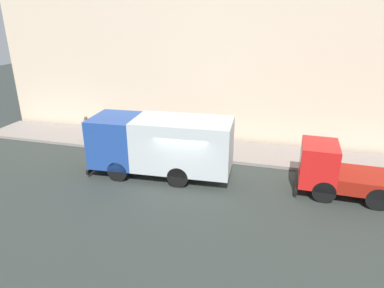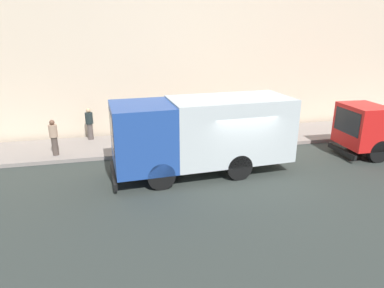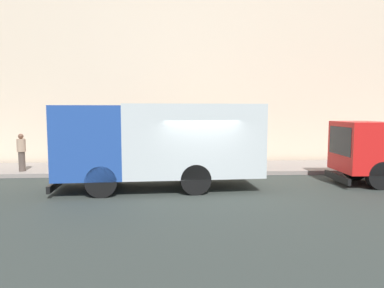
% 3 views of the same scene
% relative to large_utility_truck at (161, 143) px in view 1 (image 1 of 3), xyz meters
% --- Properties ---
extents(ground, '(80.00, 80.00, 0.00)m').
position_rel_large_utility_truck_xyz_m(ground, '(-0.73, -1.42, -1.73)').
color(ground, '#303733').
extents(sidewalk, '(3.27, 30.00, 0.17)m').
position_rel_large_utility_truck_xyz_m(sidewalk, '(3.91, -1.42, -1.65)').
color(sidewalk, gray).
rests_on(sidewalk, ground).
extents(building_facade, '(0.50, 30.00, 11.73)m').
position_rel_large_utility_truck_xyz_m(building_facade, '(6.04, -1.42, 4.13)').
color(building_facade, beige).
rests_on(building_facade, ground).
extents(large_utility_truck, '(2.91, 7.34, 3.04)m').
position_rel_large_utility_truck_xyz_m(large_utility_truck, '(0.00, 0.00, 0.00)').
color(large_utility_truck, '#22479B').
rests_on(large_utility_truck, ground).
extents(small_flatbed_truck, '(2.21, 5.13, 2.40)m').
position_rel_large_utility_truck_xyz_m(small_flatbed_truck, '(0.17, -8.63, -0.61)').
color(small_flatbed_truck, red).
rests_on(small_flatbed_truck, ground).
extents(pedestrian_walking, '(0.50, 0.50, 1.62)m').
position_rel_large_utility_truck_xyz_m(pedestrian_walking, '(3.87, 1.80, -0.71)').
color(pedestrian_walking, black).
rests_on(pedestrian_walking, sidewalk).
extents(pedestrian_standing, '(0.51, 0.51, 1.64)m').
position_rel_large_utility_truck_xyz_m(pedestrian_standing, '(5.07, 4.68, -0.71)').
color(pedestrian_standing, '#564B46').
rests_on(pedestrian_standing, sidewalk).
extents(pedestrian_third, '(0.46, 0.46, 1.65)m').
position_rel_large_utility_truck_xyz_m(pedestrian_third, '(2.98, 6.12, -0.70)').
color(pedestrian_third, brown).
rests_on(pedestrian_third, sidewalk).
extents(street_sign_post, '(0.44, 0.08, 2.32)m').
position_rel_large_utility_truck_xyz_m(street_sign_post, '(2.75, 0.32, -0.18)').
color(street_sign_post, '#4C5156').
rests_on(street_sign_post, sidewalk).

